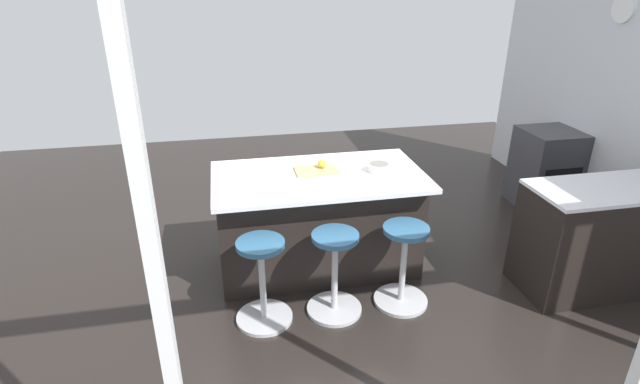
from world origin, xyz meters
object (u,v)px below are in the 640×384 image
Objects in this scene: cutting_board at (316,170)px; oven_range at (546,169)px; kitchen_island at (318,220)px; stool_by_window at (403,268)px; stool_middle at (335,276)px; stool_near_camera at (263,284)px; apple_yellow at (322,164)px; fruit_bowl at (379,167)px.

oven_range is at bearing -165.16° from cutting_board.
kitchen_island is 0.89m from stool_by_window.
stool_middle is at bearing 0.00° from stool_by_window.
cutting_board is at bearing 14.84° from oven_range.
stool_by_window is at bearing 180.00° from stool_near_camera.
oven_range is 1.29× the size of stool_near_camera.
cutting_board is at bearing 24.39° from apple_yellow.
stool_by_window is 1.00× the size of stool_middle.
apple_yellow reaches higher than stool_near_camera.
kitchen_island is 2.56× the size of stool_middle.
stool_middle is at bearing 86.28° from apple_yellow.
oven_range is 11.66× the size of apple_yellow.
oven_range is at bearing -152.65° from stool_middle.
stool_middle is 0.56m from stool_near_camera.
fruit_bowl is (-0.52, -0.60, 0.64)m from stool_middle.
stool_by_window is 1.11m from apple_yellow.
apple_yellow reaches higher than cutting_board.
oven_range is 2.89m from apple_yellow.
kitchen_island is at bearing -8.58° from fruit_bowl.
stool_near_camera is at bearing 0.00° from stool_by_window.
stool_by_window is 0.88m from fruit_bowl.
kitchen_island is 2.56× the size of stool_by_window.
apple_yellow is (-0.61, -0.73, 0.66)m from stool_near_camera.
stool_near_camera is at bearing 29.00° from fruit_bowl.
oven_range reaches higher than stool_by_window.
stool_middle is at bearing 180.00° from stool_near_camera.
stool_middle and stool_near_camera have the same top height.
cutting_board is (2.80, 0.74, 0.49)m from oven_range.
apple_yellow reaches higher than stool_by_window.
fruit_bowl is at bearing 171.42° from kitchen_island.
kitchen_island is 0.89m from stool_near_camera.
oven_range is 1.29× the size of stool_middle.
fruit_bowl reaches higher than kitchen_island.
kitchen_island reaches higher than stool_near_camera.
apple_yellow reaches higher than oven_range.
cutting_board is at bearing -128.24° from stool_near_camera.
cutting_board is (0.01, -0.03, 0.47)m from kitchen_island.
stool_middle is at bearing 90.00° from kitchen_island.
apple_yellow is at bearing -155.61° from cutting_board.
apple_yellow is (-0.05, -0.05, 0.52)m from kitchen_island.
stool_middle is 9.07× the size of apple_yellow.
apple_yellow is (0.51, -0.73, 0.66)m from stool_by_window.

